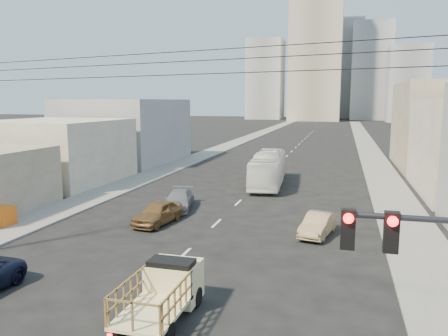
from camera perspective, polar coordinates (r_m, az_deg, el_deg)
The scene contains 17 objects.
ground at distance 16.30m, azimuth -15.81°, elevation -20.14°, with size 420.00×420.00×0.00m, color black.
sidewalk_left at distance 84.73m, azimuth 1.98°, elevation 3.49°, with size 3.50×180.00×0.12m, color slate.
sidewalk_right at distance 82.59m, azimuth 18.08°, elevation 2.93°, with size 3.50×180.00×0.12m, color slate.
lane_dashes at distance 66.03m, azimuth 8.52°, elevation 1.86°, with size 0.15×104.00×0.01m.
flatbed_pickup at distance 16.38m, azimuth -8.01°, elevation -15.46°, with size 1.95×4.41×1.90m.
city_bus at distance 40.98m, azimuth 5.79°, elevation -0.10°, with size 2.57×10.98×3.06m, color white.
sedan_brown at distance 28.36m, azimuth -8.64°, elevation -5.78°, with size 1.72×4.27×1.45m, color brown.
sedan_tan at distance 26.31m, azimuth 12.18°, elevation -7.21°, with size 1.37×3.93×1.30m, color #9A825A.
sedan_grey at distance 31.99m, azimuth -5.94°, elevation -4.18°, with size 1.86×4.58×1.33m, color slate.
overhead_wires at distance 15.66m, azimuth -14.31°, elevation 12.80°, with size 23.01×5.02×0.72m.
bldg_left_mid at distance 45.13m, azimuth -21.02°, elevation 2.06°, with size 11.00×12.00×6.00m, color #B4A991.
bldg_left_far at distance 58.00m, azimuth -12.71°, elevation 4.77°, with size 12.00×16.00×8.00m, color gray.
high_rise_tower at distance 183.84m, azimuth 11.96°, elevation 15.48°, with size 20.00×20.00×60.00m, color tan.
midrise_ne at distance 197.78m, azimuth 18.65°, elevation 11.82°, with size 16.00×16.00×40.00m, color #919399.
midrise_nw at distance 195.26m, azimuth 5.44°, elevation 11.39°, with size 15.00×15.00×34.00m, color #919399.
midrise_back at distance 212.61m, azimuth 15.14°, elevation 12.26°, with size 18.00×18.00×44.00m, color gray.
midrise_east at distance 178.64m, azimuth 22.82°, elevation 10.05°, with size 14.00×14.00×28.00m, color #919399.
Camera 1 is at (7.63, -12.13, 7.78)m, focal length 35.00 mm.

